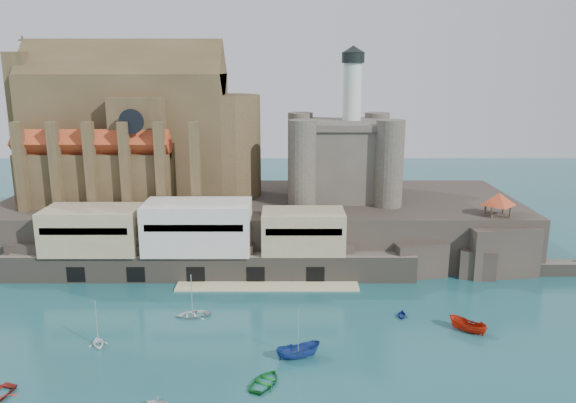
# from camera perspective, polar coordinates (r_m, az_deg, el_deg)

# --- Properties ---
(ground) EXTENTS (300.00, 300.00, 0.00)m
(ground) POSITION_cam_1_polar(r_m,az_deg,el_deg) (77.40, -4.11, -13.71)
(ground) COLOR #184A4F
(ground) RESTS_ON ground
(promontory) EXTENTS (100.00, 36.00, 10.00)m
(promontory) POSITION_cam_1_polar(r_m,az_deg,el_deg) (112.32, -2.87, -2.18)
(promontory) COLOR black
(promontory) RESTS_ON ground
(quay) EXTENTS (70.00, 12.00, 13.05)m
(quay) POSITION_cam_1_polar(r_m,az_deg,el_deg) (97.50, -9.23, -4.12)
(quay) COLOR #61594D
(quay) RESTS_ON ground
(church) EXTENTS (47.00, 25.93, 30.51)m
(church) POSITION_cam_1_polar(r_m,az_deg,el_deg) (115.06, -14.98, 6.50)
(church) COLOR #483822
(church) RESTS_ON promontory
(castle_keep) EXTENTS (21.20, 21.20, 29.30)m
(castle_keep) POSITION_cam_1_polar(r_m,az_deg,el_deg) (111.50, 5.50, 4.71)
(castle_keep) COLOR #484138
(castle_keep) RESTS_ON promontory
(rock_outcrop) EXTENTS (14.50, 10.50, 8.70)m
(rock_outcrop) POSITION_cam_1_polar(r_m,az_deg,el_deg) (106.07, 20.25, -4.50)
(rock_outcrop) COLOR black
(rock_outcrop) RESTS_ON ground
(pavilion) EXTENTS (6.40, 6.40, 5.40)m
(pavilion) POSITION_cam_1_polar(r_m,az_deg,el_deg) (103.96, 20.61, 0.09)
(pavilion) COLOR #483822
(pavilion) RESTS_ON rock_outcrop
(boat_2) EXTENTS (2.71, 2.67, 5.69)m
(boat_2) POSITION_cam_1_polar(r_m,az_deg,el_deg) (72.80, 1.04, -15.56)
(boat_2) COLOR navy
(boat_2) RESTS_ON ground
(boat_3) EXTENTS (3.88, 2.61, 5.29)m
(boat_3) POSITION_cam_1_polar(r_m,az_deg,el_deg) (67.76, -2.31, -17.98)
(boat_3) COLOR #137827
(boat_3) RESTS_ON ground
(boat_4) EXTENTS (3.24, 2.72, 3.23)m
(boat_4) POSITION_cam_1_polar(r_m,az_deg,el_deg) (79.35, -18.68, -13.72)
(boat_4) COLOR white
(boat_4) RESTS_ON ground
(boat_5) EXTENTS (2.89, 2.89, 5.38)m
(boat_5) POSITION_cam_1_polar(r_m,az_deg,el_deg) (82.84, 17.71, -12.44)
(boat_5) COLOR #B5200B
(boat_5) RESTS_ON ground
(boat_6) EXTENTS (1.86, 3.73, 5.03)m
(boat_6) POSITION_cam_1_polar(r_m,az_deg,el_deg) (84.62, -9.67, -11.38)
(boat_6) COLOR silver
(boat_6) RESTS_ON ground
(boat_7) EXTENTS (2.52, 1.90, 2.60)m
(boat_7) POSITION_cam_1_polar(r_m,az_deg,el_deg) (84.89, 11.47, -11.38)
(boat_7) COLOR navy
(boat_7) RESTS_ON ground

